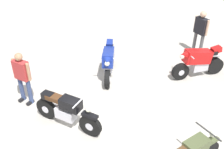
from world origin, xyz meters
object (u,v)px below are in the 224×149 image
object	(u,v)px
motorcycle_black_cruiser	(67,111)
motorcycle_blue_sportbike	(109,61)
person_in_black_shirt	(200,30)
motorcycle_red_sportbike	(199,61)
person_in_red_shirt	(22,75)

from	to	relation	value
motorcycle_black_cruiser	motorcycle_blue_sportbike	xyz separation A→B (m)	(-1.26, -2.43, 0.07)
motorcycle_black_cruiser	person_in_black_shirt	distance (m)	6.18
motorcycle_black_cruiser	motorcycle_red_sportbike	bearing A→B (deg)	58.87
motorcycle_red_sportbike	person_in_black_shirt	world-z (taller)	person_in_black_shirt
motorcycle_black_cruiser	person_in_red_shirt	xyz separation A→B (m)	(1.33, -1.16, 0.44)
motorcycle_red_sportbike	motorcycle_black_cruiser	bearing A→B (deg)	13.26
person_in_red_shirt	person_in_black_shirt	distance (m)	6.72
motorcycle_black_cruiser	person_in_red_shirt	distance (m)	1.82
motorcycle_red_sportbike	person_in_black_shirt	xyz separation A→B (m)	(-0.52, -1.59, 0.44)
motorcycle_black_cruiser	person_in_red_shirt	world-z (taller)	person_in_red_shirt
person_in_red_shirt	person_in_black_shirt	bearing A→B (deg)	146.14
motorcycle_black_cruiser	person_in_black_shirt	world-z (taller)	person_in_black_shirt
motorcycle_blue_sportbike	person_in_black_shirt	distance (m)	3.87
motorcycle_blue_sportbike	person_in_red_shirt	distance (m)	2.90
motorcycle_red_sportbike	motorcycle_blue_sportbike	distance (m)	3.09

